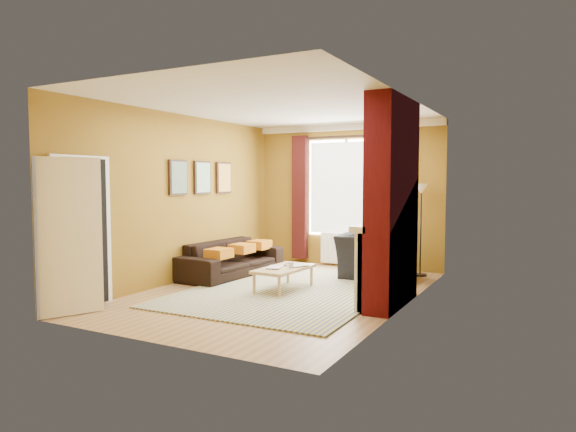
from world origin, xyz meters
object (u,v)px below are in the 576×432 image
object	(u,v)px
armchair	(376,257)
floor_lamp	(421,203)
coffee_table	(284,270)
wicker_stool	(352,258)
sofa	(232,258)

from	to	relation	value
armchair	floor_lamp	xyz separation A→B (m)	(0.61, 0.66, 0.90)
armchair	coffee_table	bearing A→B (deg)	56.07
armchair	floor_lamp	size ratio (longest dim) A/B	0.73
armchair	floor_lamp	distance (m)	1.27
wicker_stool	floor_lamp	bearing A→B (deg)	-1.48
coffee_table	sofa	bearing A→B (deg)	157.78
armchair	wicker_stool	world-z (taller)	armchair
sofa	wicker_stool	world-z (taller)	sofa
coffee_table	armchair	bearing A→B (deg)	61.80
floor_lamp	coffee_table	bearing A→B (deg)	-124.87
sofa	armchair	size ratio (longest dim) A/B	1.78
sofa	coffee_table	bearing A→B (deg)	-111.15
coffee_table	floor_lamp	xyz separation A→B (m)	(1.56, 2.24, 0.97)
floor_lamp	sofa	bearing A→B (deg)	-152.04
coffee_table	wicker_stool	bearing A→B (deg)	86.25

